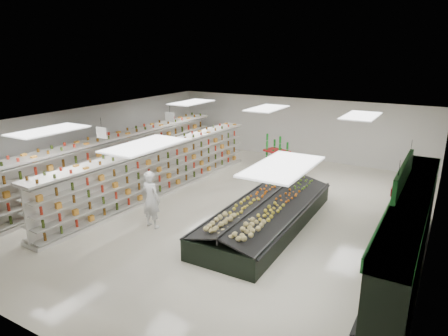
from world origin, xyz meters
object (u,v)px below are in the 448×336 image
Objects in this scene: soda_endcap at (277,152)px; shopper_background at (223,149)px; produce_island at (267,213)px; shopper_main at (151,199)px; gondola_left at (120,161)px; gondola_center at (159,171)px.

soda_endcap is 2.76m from shopper_background.
produce_island is 4.46× the size of soda_endcap.
gondola_left is at bearing -31.56° from shopper_main.
gondola_left is at bearing -179.86° from gondola_center.
gondola_center is 5.15m from produce_island.
soda_endcap is at bearing 110.35° from produce_island.
shopper_main reaches higher than shopper_background.
shopper_main is 7.96m from shopper_background.
shopper_background is (-2.62, -0.87, 0.05)m from soda_endcap.
soda_endcap is at bearing 68.93° from gondola_center.
produce_island is 4.29× the size of shopper_background.
soda_endcap is at bearing -83.82° from shopper_background.
shopper_main is at bearing -34.39° from gondola_left.
shopper_main is (-0.78, -8.61, 0.25)m from soda_endcap.
shopper_main is at bearing -148.46° from produce_island.
gondola_center is at bearing -2.53° from gondola_left.
shopper_background is at bearing 65.88° from gondola_left.
gondola_left reaches higher than shopper_main.
gondola_center is 7.72× the size of soda_endcap.
gondola_left reaches higher than shopper_background.
shopper_background is (-1.84, 7.74, -0.19)m from shopper_main.
gondola_left is 2.23m from gondola_center.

